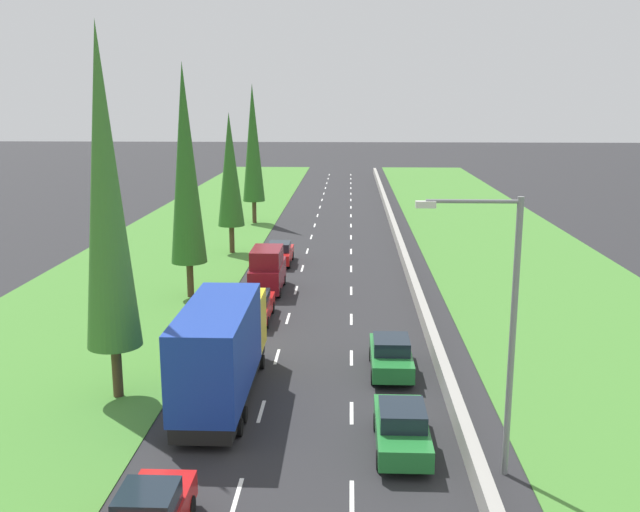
% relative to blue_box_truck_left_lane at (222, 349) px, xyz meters
% --- Properties ---
extents(ground_plane, '(300.00, 300.00, 0.00)m').
position_rel_blue_box_truck_left_lane_xyz_m(ground_plane, '(3.40, 32.00, -2.18)').
color(ground_plane, '#28282B').
rests_on(ground_plane, ground).
extents(grass_verge_left, '(14.00, 140.00, 0.04)m').
position_rel_blue_box_truck_left_lane_xyz_m(grass_verge_left, '(-9.25, 32.00, -2.16)').
color(grass_verge_left, '#478433').
rests_on(grass_verge_left, ground).
extents(grass_verge_right, '(14.00, 140.00, 0.04)m').
position_rel_blue_box_truck_left_lane_xyz_m(grass_verge_right, '(17.75, 32.00, -2.16)').
color(grass_verge_right, '#478433').
rests_on(grass_verge_right, ground).
extents(median_barrier, '(0.44, 120.00, 0.85)m').
position_rel_blue_box_truck_left_lane_xyz_m(median_barrier, '(9.10, 32.00, -1.76)').
color(median_barrier, '#9E9B93').
rests_on(median_barrier, ground).
extents(lane_markings, '(3.64, 116.00, 0.01)m').
position_rel_blue_box_truck_left_lane_xyz_m(lane_markings, '(3.40, 32.00, -2.18)').
color(lane_markings, white).
rests_on(lane_markings, ground).
extents(blue_box_truck_left_lane, '(2.46, 9.40, 4.18)m').
position_rel_blue_box_truck_left_lane_xyz_m(blue_box_truck_left_lane, '(0.00, 0.00, 0.00)').
color(blue_box_truck_left_lane, black).
rests_on(blue_box_truck_left_lane, ground).
extents(red_sedan_left_lane, '(1.82, 4.50, 1.64)m').
position_rel_blue_box_truck_left_lane_xyz_m(red_sedan_left_lane, '(-0.13, 10.60, -1.37)').
color(red_sedan_left_lane, red).
rests_on(red_sedan_left_lane, ground).
extents(maroon_van_left_lane, '(1.96, 4.90, 2.82)m').
position_rel_blue_box_truck_left_lane_xyz_m(maroon_van_left_lane, '(-0.12, 16.67, -0.78)').
color(maroon_van_left_lane, maroon).
rests_on(maroon_van_left_lane, ground).
extents(red_sedan_left_lane_seventh, '(1.82, 4.50, 1.64)m').
position_rel_blue_box_truck_left_lane_xyz_m(red_sedan_left_lane_seventh, '(-0.11, 24.37, -1.37)').
color(red_sedan_left_lane_seventh, red).
rests_on(red_sedan_left_lane_seventh, ground).
extents(green_sedan_right_lane, '(1.82, 4.50, 1.64)m').
position_rel_blue_box_truck_left_lane_xyz_m(green_sedan_right_lane, '(6.86, -3.84, -1.37)').
color(green_sedan_right_lane, '#237A33').
rests_on(green_sedan_right_lane, ground).
extents(green_sedan_right_lane_fourth, '(1.82, 4.50, 1.64)m').
position_rel_blue_box_truck_left_lane_xyz_m(green_sedan_right_lane_fourth, '(6.88, 3.29, -1.37)').
color(green_sedan_right_lane_fourth, '#237A33').
rests_on(green_sedan_right_lane_fourth, ground).
extents(poplar_tree_second, '(2.17, 2.17, 14.74)m').
position_rel_blue_box_truck_left_lane_xyz_m(poplar_tree_second, '(-4.32, 0.18, 6.24)').
color(poplar_tree_second, '#4C3823').
rests_on(poplar_tree_second, ground).
extents(poplar_tree_third, '(2.15, 2.15, 14.02)m').
position_rel_blue_box_truck_left_lane_xyz_m(poplar_tree_third, '(-4.68, 15.16, 5.88)').
color(poplar_tree_third, '#4C3823').
rests_on(poplar_tree_third, ground).
extents(poplar_tree_fourth, '(2.07, 2.07, 10.94)m').
position_rel_blue_box_truck_left_lane_xyz_m(poplar_tree_fourth, '(-4.25, 28.10, 4.34)').
color(poplar_tree_fourth, '#4C3823').
rests_on(poplar_tree_fourth, ground).
extents(poplar_tree_fifth, '(2.14, 2.14, 13.41)m').
position_rel_blue_box_truck_left_lane_xyz_m(poplar_tree_fifth, '(-4.33, 42.10, 5.57)').
color(poplar_tree_fifth, '#4C3823').
rests_on(poplar_tree_fifth, ground).
extents(street_light_mast, '(3.20, 0.28, 9.00)m').
position_rel_blue_box_truck_left_lane_xyz_m(street_light_mast, '(9.73, -5.33, 3.05)').
color(street_light_mast, gray).
rests_on(street_light_mast, ground).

